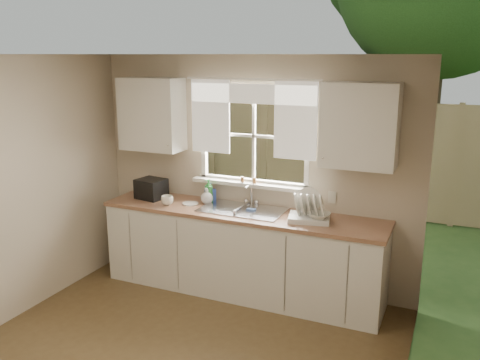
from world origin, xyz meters
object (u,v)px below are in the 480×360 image
at_px(soap_bottle_a, 209,191).
at_px(cup, 167,200).
at_px(black_appliance, 151,189).
at_px(dish_rack, 309,212).

height_order(soap_bottle_a, cup, soap_bottle_a).
bearing_deg(black_appliance, soap_bottle_a, 20.16).
bearing_deg(dish_rack, soap_bottle_a, 171.85).
relative_size(dish_rack, soap_bottle_a, 1.74).
bearing_deg(cup, soap_bottle_a, 40.71).
relative_size(dish_rack, black_appliance, 1.49).
bearing_deg(soap_bottle_a, black_appliance, -148.88).
distance_m(dish_rack, soap_bottle_a, 1.21).
height_order(dish_rack, soap_bottle_a, dish_rack).
relative_size(soap_bottle_a, black_appliance, 0.86).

